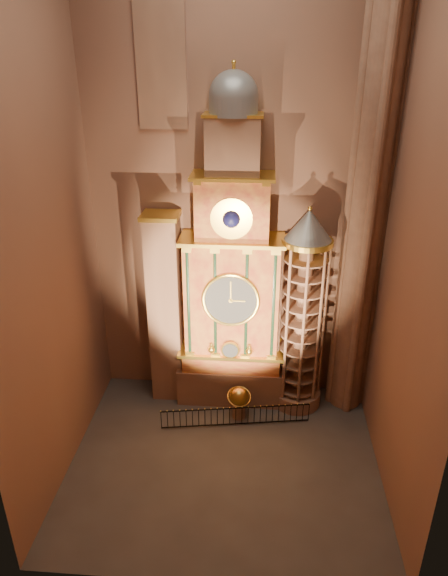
# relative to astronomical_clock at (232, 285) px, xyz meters

# --- Properties ---
(floor) EXTENTS (14.00, 14.00, 0.00)m
(floor) POSITION_rel_astronomical_clock_xyz_m (0.00, -4.96, -6.68)
(floor) COLOR #383330
(floor) RESTS_ON ground
(wall_back) EXTENTS (22.00, 0.00, 22.00)m
(wall_back) POSITION_rel_astronomical_clock_xyz_m (0.00, 1.04, 4.32)
(wall_back) COLOR #90654D
(wall_back) RESTS_ON floor
(wall_left) EXTENTS (0.00, 22.00, 22.00)m
(wall_left) POSITION_rel_astronomical_clock_xyz_m (-7.00, -4.96, 4.32)
(wall_left) COLOR #90654D
(wall_left) RESTS_ON floor
(wall_right) EXTENTS (0.00, 22.00, 22.00)m
(wall_right) POSITION_rel_astronomical_clock_xyz_m (7.00, -4.96, 4.32)
(wall_right) COLOR #90654D
(wall_right) RESTS_ON floor
(astronomical_clock) EXTENTS (5.60, 2.41, 16.70)m
(astronomical_clock) POSITION_rel_astronomical_clock_xyz_m (0.00, 0.00, 0.00)
(astronomical_clock) COLOR #8C634C
(astronomical_clock) RESTS_ON floor
(portrait_tower) EXTENTS (1.80, 1.60, 10.20)m
(portrait_tower) POSITION_rel_astronomical_clock_xyz_m (-3.40, 0.02, -1.53)
(portrait_tower) COLOR #8C634C
(portrait_tower) RESTS_ON floor
(stair_turret) EXTENTS (2.50, 2.50, 10.80)m
(stair_turret) POSITION_rel_astronomical_clock_xyz_m (3.50, -0.26, -1.41)
(stair_turret) COLOR #8C634C
(stair_turret) RESTS_ON floor
(gothic_pier) EXTENTS (2.04, 2.04, 22.00)m
(gothic_pier) POSITION_rel_astronomical_clock_xyz_m (6.10, 0.04, 4.32)
(gothic_pier) COLOR #8C634C
(gothic_pier) RESTS_ON floor
(stained_glass_window) EXTENTS (2.20, 0.14, 5.20)m
(stained_glass_window) POSITION_rel_astronomical_clock_xyz_m (-3.20, 0.95, 9.82)
(stained_glass_window) COLOR navy
(stained_glass_window) RESTS_ON wall_back
(celestial_globe) EXTENTS (1.45, 1.40, 1.77)m
(celestial_globe) POSITION_rel_astronomical_clock_xyz_m (0.50, -1.77, -5.62)
(celestial_globe) COLOR #8C634C
(celestial_globe) RESTS_ON floor
(iron_railing) EXTENTS (7.32, 1.22, 1.04)m
(iron_railing) POSITION_rel_astronomical_clock_xyz_m (0.38, -2.45, -6.11)
(iron_railing) COLOR black
(iron_railing) RESTS_ON floor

